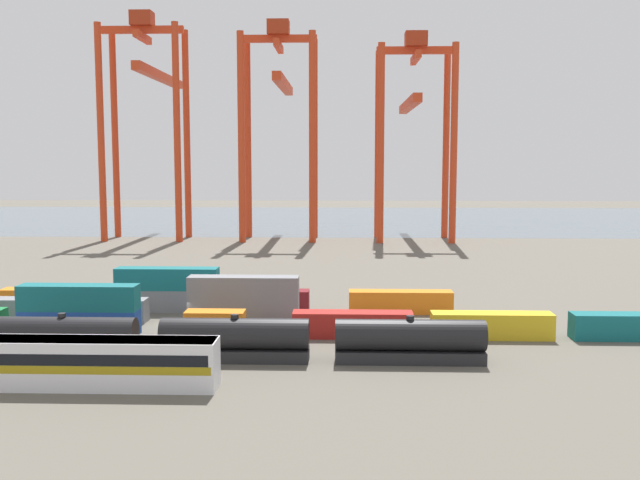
{
  "coord_description": "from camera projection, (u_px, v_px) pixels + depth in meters",
  "views": [
    {
      "loc": [
        17.84,
        -75.11,
        17.68
      ],
      "look_at": [
        14.97,
        12.11,
        8.04
      ],
      "focal_mm": 39.92,
      "sensor_mm": 36.0,
      "label": 1
    }
  ],
  "objects": [
    {
      "name": "shipping_container_15",
      "position": [
        53.0,
        300.0,
        84.8
      ],
      "size": [
        12.1,
        2.44,
        2.6
      ],
      "primitive_type": "cube",
      "color": "orange",
      "rests_on": "ground_plane"
    },
    {
      "name": "shipping_container_18",
      "position": [
        283.0,
        301.0,
        83.9
      ],
      "size": [
        6.04,
        2.44,
        2.6
      ],
      "primitive_type": "cube",
      "color": "maroon",
      "rests_on": "ground_plane"
    },
    {
      "name": "gantry_crane_west",
      "position": [
        148.0,
        103.0,
        162.71
      ],
      "size": [
        18.45,
        40.7,
        50.82
      ],
      "color": "red",
      "rests_on": "ground_plane"
    },
    {
      "name": "harbour_water",
      "position": [
        286.0,
        219.0,
        221.14
      ],
      "size": [
        400.0,
        110.0,
        0.01
      ],
      "primitive_type": "cube",
      "color": "slate",
      "rests_on": "ground_plane"
    },
    {
      "name": "shipping_container_4",
      "position": [
        215.0,
        323.0,
        72.29
      ],
      "size": [
        6.04,
        2.44,
        2.6
      ],
      "primitive_type": "cube",
      "color": "orange",
      "rests_on": "ground_plane"
    },
    {
      "name": "shipping_container_12",
      "position": [
        244.0,
        311.0,
        78.12
      ],
      "size": [
        12.1,
        2.44,
        2.6
      ],
      "primitive_type": "cube",
      "color": "slate",
      "rests_on": "ground_plane"
    },
    {
      "name": "shipping_container_2",
      "position": [
        80.0,
        322.0,
        72.74
      ],
      "size": [
        12.1,
        2.44,
        2.6
      ],
      "primitive_type": "cube",
      "color": "#1C4299",
      "rests_on": "ground_plane"
    },
    {
      "name": "shipping_container_6",
      "position": [
        492.0,
        325.0,
        71.37
      ],
      "size": [
        12.1,
        2.44,
        2.6
      ],
      "primitive_type": "cube",
      "color": "gold",
      "rests_on": "ground_plane"
    },
    {
      "name": "shipping_container_11",
      "position": [
        119.0,
        310.0,
        78.57
      ],
      "size": [
        6.04,
        2.44,
        2.6
      ],
      "primitive_type": "cube",
      "color": "slate",
      "rests_on": "ground_plane"
    },
    {
      "name": "shipping_container_5",
      "position": [
        353.0,
        324.0,
        71.83
      ],
      "size": [
        12.1,
        2.44,
        2.6
      ],
      "primitive_type": "cube",
      "color": "#AD211C",
      "rests_on": "ground_plane"
    },
    {
      "name": "gantry_crane_east",
      "position": [
        414.0,
        117.0,
        161.0
      ],
      "size": [
        17.28,
        39.44,
        46.04
      ],
      "color": "red",
      "rests_on": "ground_plane"
    },
    {
      "name": "shipping_container_3",
      "position": [
        79.0,
        297.0,
        72.46
      ],
      "size": [
        12.1,
        2.44,
        2.6
      ],
      "primitive_type": "cube",
      "color": "#146066",
      "rests_on": "shipping_container_2"
    },
    {
      "name": "shipping_container_19",
      "position": [
        401.0,
        302.0,
        83.45
      ],
      "size": [
        12.1,
        2.44,
        2.6
      ],
      "primitive_type": "cube",
      "color": "orange",
      "rests_on": "ground_plane"
    },
    {
      "name": "ground_plane",
      "position": [
        235.0,
        270.0,
        116.88
      ],
      "size": [
        420.0,
        420.0,
        0.0
      ],
      "primitive_type": "plane",
      "color": "#5B564C"
    },
    {
      "name": "gantry_crane_central",
      "position": [
        280.0,
        109.0,
        161.31
      ],
      "size": [
        17.07,
        36.69,
        48.71
      ],
      "color": "red",
      "rests_on": "ground_plane"
    },
    {
      "name": "shipping_container_13",
      "position": [
        244.0,
        288.0,
        77.84
      ],
      "size": [
        12.1,
        2.44,
        2.6
      ],
      "primitive_type": "cube",
      "color": "slate",
      "rests_on": "shipping_container_12"
    },
    {
      "name": "shipping_container_17",
      "position": [
        167.0,
        279.0,
        84.06
      ],
      "size": [
        12.1,
        2.44,
        2.6
      ],
      "primitive_type": "cube",
      "color": "#146066",
      "rests_on": "shipping_container_16"
    },
    {
      "name": "shipping_container_16",
      "position": [
        168.0,
        300.0,
        84.35
      ],
      "size": [
        12.1,
        2.44,
        2.6
      ],
      "primitive_type": "cube",
      "color": "slate",
      "rests_on": "ground_plane"
    },
    {
      "name": "freight_tank_row",
      "position": [
        235.0,
        339.0,
        63.27
      ],
      "size": [
        44.26,
        2.74,
        4.2
      ],
      "color": "#232326",
      "rests_on": "ground_plane"
    },
    {
      "name": "shipping_container_7",
      "position": [
        633.0,
        327.0,
        70.92
      ],
      "size": [
        12.1,
        2.44,
        2.6
      ],
      "primitive_type": "cube",
      "color": "#146066",
      "rests_on": "ground_plane"
    }
  ]
}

